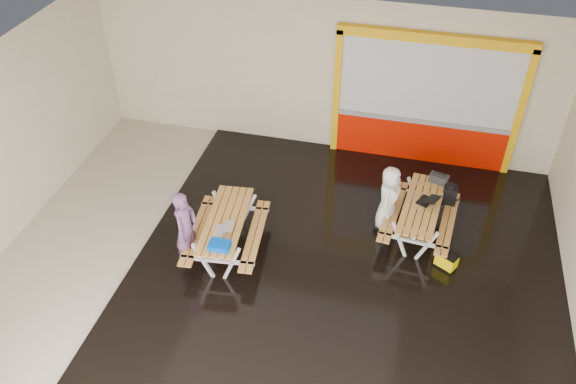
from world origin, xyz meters
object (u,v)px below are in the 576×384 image
(blue_pouch, at_px, (219,245))
(fluke_bag, at_px, (446,260))
(toolbox, at_px, (439,179))
(laptop_right, at_px, (428,200))
(dark_case, at_px, (385,225))
(backpack, at_px, (450,194))
(person_right, at_px, (389,198))
(laptop_left, at_px, (223,229))
(picnic_table_left, at_px, (226,227))
(person_left, at_px, (186,229))
(picnic_table_right, at_px, (421,212))

(blue_pouch, height_order, fluke_bag, blue_pouch)
(blue_pouch, height_order, toolbox, toolbox)
(laptop_right, xyz_separation_m, fluke_bag, (0.47, -0.88, -0.59))
(blue_pouch, bearing_deg, laptop_right, 32.16)
(dark_case, distance_m, fluke_bag, 1.42)
(backpack, bearing_deg, laptop_right, -132.78)
(laptop_right, distance_m, toolbox, 0.71)
(person_right, relative_size, dark_case, 3.59)
(person_right, bearing_deg, laptop_right, -75.13)
(laptop_left, bearing_deg, laptop_right, 26.18)
(picnic_table_left, relative_size, laptop_left, 5.19)
(picnic_table_left, height_order, toolbox, toolbox)
(person_left, height_order, dark_case, person_left)
(picnic_table_right, height_order, laptop_left, laptop_left)
(person_left, bearing_deg, laptop_left, -70.51)
(picnic_table_left, distance_m, picnic_table_right, 3.61)
(person_right, relative_size, fluke_bag, 2.93)
(laptop_right, relative_size, fluke_bag, 1.04)
(picnic_table_left, height_order, person_left, person_left)
(picnic_table_left, bearing_deg, laptop_left, -78.07)
(picnic_table_left, height_order, picnic_table_right, picnic_table_left)
(blue_pouch, relative_size, dark_case, 0.97)
(laptop_left, bearing_deg, person_right, 30.66)
(person_left, xyz_separation_m, backpack, (4.42, 2.26, -0.12))
(toolbox, height_order, dark_case, toolbox)
(laptop_left, bearing_deg, picnic_table_left, 101.93)
(dark_case, bearing_deg, fluke_bag, -33.81)
(picnic_table_left, distance_m, blue_pouch, 0.76)
(laptop_right, bearing_deg, laptop_left, -153.82)
(backpack, height_order, dark_case, backpack)
(person_left, relative_size, fluke_bag, 3.42)
(person_left, xyz_separation_m, fluke_bag, (4.48, 0.95, -0.59))
(picnic_table_right, bearing_deg, person_left, -156.06)
(toolbox, bearing_deg, fluke_bag, -79.18)
(picnic_table_left, bearing_deg, blue_pouch, -79.00)
(blue_pouch, bearing_deg, picnic_table_right, 31.86)
(picnic_table_right, distance_m, toolbox, 0.84)
(person_left, bearing_deg, toolbox, -53.60)
(laptop_left, height_order, laptop_right, laptop_left)
(blue_pouch, distance_m, toolbox, 4.45)
(dark_case, bearing_deg, blue_pouch, -142.50)
(person_right, height_order, blue_pouch, person_right)
(person_left, xyz_separation_m, dark_case, (3.31, 1.74, -0.68))
(person_right, xyz_separation_m, laptop_left, (-2.69, -1.59, 0.04))
(picnic_table_right, bearing_deg, laptop_left, -154.32)
(picnic_table_left, relative_size, toolbox, 5.16)
(laptop_left, bearing_deg, backpack, 29.01)
(laptop_right, bearing_deg, person_left, -155.59)
(picnic_table_right, relative_size, toolbox, 5.01)
(toolbox, relative_size, backpack, 0.88)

